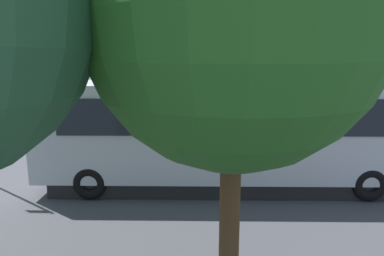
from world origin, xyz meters
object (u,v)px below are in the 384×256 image
object	(u,v)px
spectator_far_left	(251,136)
spectator_right	(182,135)
parked_motorcycle_silver	(270,154)
spectator_left	(230,137)
tour_bus	(226,135)
spectator_centre	(205,137)
stunt_motorcycle	(131,131)
traffic_cone	(184,137)

from	to	relation	value
spectator_far_left	spectator_right	distance (m)	2.61
parked_motorcycle_silver	spectator_left	bearing A→B (deg)	-19.70
tour_bus	spectator_left	distance (m)	2.62
spectator_right	parked_motorcycle_silver	distance (m)	3.37
spectator_far_left	parked_motorcycle_silver	world-z (taller)	spectator_far_left
spectator_far_left	spectator_centre	distance (m)	1.77
spectator_right	spectator_far_left	bearing A→B (deg)	176.33
spectator_far_left	stunt_motorcycle	xyz separation A→B (m)	(5.18, -2.94, -0.45)
spectator_centre	traffic_cone	xyz separation A→B (m)	(0.98, -3.39, -0.78)
spectator_right	stunt_motorcycle	world-z (taller)	spectator_right
spectator_centre	spectator_right	bearing A→B (deg)	-28.70
spectator_centre	parked_motorcycle_silver	distance (m)	2.49
stunt_motorcycle	spectator_left	bearing A→B (deg)	146.82
tour_bus	spectator_centre	size ratio (longest dim) A/B	6.26
spectator_left	parked_motorcycle_silver	size ratio (longest dim) A/B	0.83
tour_bus	spectator_left	xyz separation A→B (m)	(-0.29, -2.53, -0.64)
spectator_far_left	traffic_cone	distance (m)	4.19
traffic_cone	spectator_right	bearing A→B (deg)	92.51
spectator_left	spectator_centre	size ratio (longest dim) A/B	0.94
tour_bus	parked_motorcycle_silver	world-z (taller)	tour_bus
spectator_far_left	tour_bus	bearing A→B (deg)	66.22
tour_bus	spectator_centre	xyz separation A→B (m)	(0.66, -2.16, -0.56)
parked_motorcycle_silver	stunt_motorcycle	world-z (taller)	stunt_motorcycle
tour_bus	spectator_right	distance (m)	3.09
spectator_left	spectator_right	size ratio (longest dim) A/B	0.97
stunt_motorcycle	traffic_cone	distance (m)	2.48
stunt_motorcycle	tour_bus	bearing A→B (deg)	127.23
spectator_right	tour_bus	bearing A→B (deg)	120.08
tour_bus	traffic_cone	size ratio (longest dim) A/B	17.97
tour_bus	spectator_far_left	xyz separation A→B (m)	(-1.08, -2.46, -0.59)
tour_bus	parked_motorcycle_silver	distance (m)	2.90
spectator_left	parked_motorcycle_silver	bearing A→B (deg)	160.30
spectator_far_left	spectator_centre	size ratio (longest dim) A/B	0.98
spectator_far_left	spectator_left	xyz separation A→B (m)	(0.80, -0.07, -0.05)
spectator_left	spectator_right	distance (m)	1.81
spectator_centre	stunt_motorcycle	distance (m)	4.75
spectator_left	tour_bus	bearing A→B (deg)	83.51
spectator_centre	stunt_motorcycle	size ratio (longest dim) A/B	0.93
stunt_motorcycle	spectator_right	bearing A→B (deg)	132.94
spectator_far_left	spectator_centre	bearing A→B (deg)	9.79
tour_bus	parked_motorcycle_silver	size ratio (longest dim) A/B	5.53
spectator_left	parked_motorcycle_silver	xyz separation A→B (m)	(-1.46, 0.52, -0.53)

